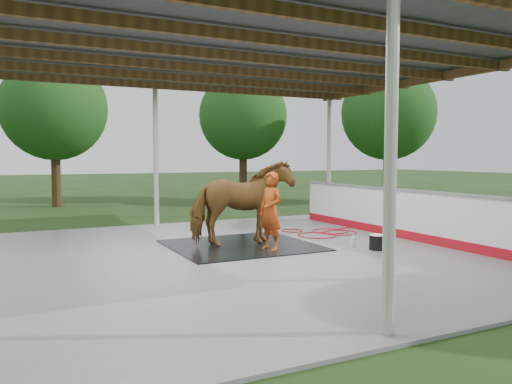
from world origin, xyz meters
name	(u,v)px	position (x,y,z in m)	size (l,w,h in m)	color
ground	(221,258)	(0.00, 0.00, 0.00)	(100.00, 100.00, 0.00)	#1E3814
concrete_slab	(221,257)	(0.00, 0.00, 0.03)	(12.00, 10.00, 0.05)	slate
pavilion_structure	(220,48)	(0.00, 0.00, 3.97)	(12.60, 10.60, 4.05)	beige
dasher_board	(405,215)	(4.60, 0.00, 0.59)	(0.16, 8.00, 1.15)	#AB0E1A
tree_belt	(217,67)	(0.30, 0.90, 3.79)	(28.00, 28.00, 5.80)	#382314
rubber_mat	(241,245)	(0.79, 0.80, 0.06)	(2.96, 2.77, 0.02)	black
horse	(241,203)	(0.79, 0.80, 0.97)	(0.97, 2.13, 1.80)	brown
handler	(271,211)	(1.13, 0.10, 0.85)	(0.58, 0.38, 1.59)	#AA3D12
wash_bucket	(377,242)	(3.08, -0.85, 0.21)	(0.34, 0.34, 0.31)	black
soap_bottle_a	(353,240)	(2.84, -0.36, 0.19)	(0.11, 0.11, 0.28)	silver
soap_bottle_b	(371,237)	(3.56, -0.06, 0.16)	(0.10, 0.10, 0.22)	#338CD8
hose_coil	(324,233)	(3.36, 1.47, 0.06)	(2.13, 1.66, 0.02)	red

